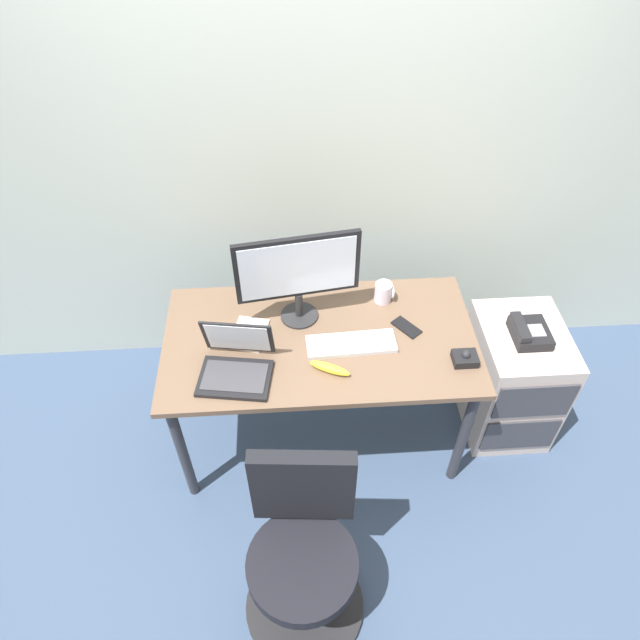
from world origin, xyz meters
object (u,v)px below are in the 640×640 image
office_chair (303,554)px  coffee_mug (384,292)px  file_cabinet (511,378)px  paper_notepad (249,334)px  cell_phone (406,327)px  monitor_main (298,272)px  banana (330,368)px  trackball_mouse (465,358)px  desk_phone (529,332)px  keyboard (351,344)px  laptop (236,363)px

office_chair → coffee_mug: size_ratio=8.76×
file_cabinet → coffee_mug: (-0.69, 0.21, 0.47)m
paper_notepad → cell_phone: 0.74m
file_cabinet → monitor_main: size_ratio=1.20×
file_cabinet → monitor_main: (-1.11, 0.12, 0.70)m
coffee_mug → banana: bearing=-124.4°
office_chair → trackball_mouse: 1.08m
desk_phone → keyboard: (-0.87, -0.07, 0.06)m
office_chair → keyboard: 0.92m
banana → office_chair: bearing=-103.1°
office_chair → monitor_main: size_ratio=1.64×
trackball_mouse → coffee_mug: coffee_mug is taller
monitor_main → keyboard: 0.41m
desk_phone → keyboard: 0.87m
file_cabinet → cell_phone: cell_phone is taller
cell_phone → banana: (-0.38, -0.24, 0.02)m
office_chair → coffee_mug: bearing=67.6°
trackball_mouse → cell_phone: bearing=135.2°
desk_phone → office_chair: size_ratio=0.22×
file_cabinet → banana: size_ratio=3.58×
office_chair → cell_phone: size_ratio=6.53×
office_chair → cell_phone: (0.54, 0.90, 0.35)m
file_cabinet → office_chair: bearing=-142.0°
file_cabinet → desk_phone: desk_phone is taller
coffee_mug → desk_phone: bearing=-18.2°
trackball_mouse → cell_phone: trackball_mouse is taller
monitor_main → paper_notepad: monitor_main is taller
file_cabinet → laptop: bearing=-171.8°
file_cabinet → paper_notepad: 1.41m
monitor_main → paper_notepad: 0.38m
trackball_mouse → laptop: bearing=179.3°
trackball_mouse → cell_phone: size_ratio=0.77×
monitor_main → banana: bearing=-71.2°
monitor_main → trackball_mouse: size_ratio=5.14×
coffee_mug → cell_phone: bearing=-67.2°
cell_phone → banana: size_ratio=0.75×
keyboard → laptop: (-0.52, -0.12, 0.04)m
cell_phone → file_cabinet: bearing=-38.9°
file_cabinet → keyboard: (-0.88, -0.09, 0.43)m
monitor_main → laptop: 0.49m
file_cabinet → paper_notepad: paper_notepad is taller
cell_phone → keyboard: bearing=161.0°
file_cabinet → office_chair: size_ratio=0.73×
paper_notepad → cell_phone: (0.74, -0.00, -0.00)m
monitor_main → laptop: bearing=-131.9°
office_chair → trackball_mouse: bearing=41.7°
file_cabinet → coffee_mug: 0.86m
monitor_main → coffee_mug: bearing=11.9°
monitor_main → coffee_mug: (0.42, 0.09, -0.23)m
monitor_main → desk_phone: bearing=-7.0°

